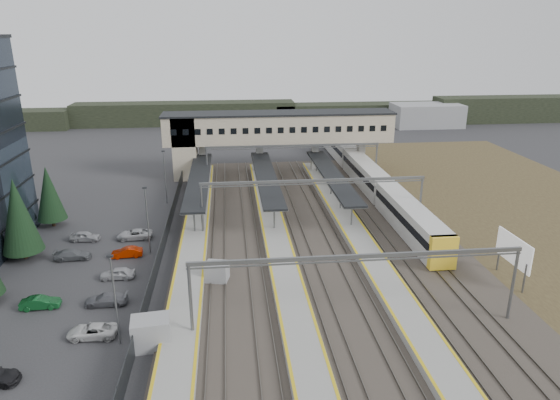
{
  "coord_description": "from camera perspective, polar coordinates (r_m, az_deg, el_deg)",
  "views": [
    {
      "loc": [
        1.52,
        -44.67,
        24.76
      ],
      "look_at": [
        7.92,
        15.81,
        4.0
      ],
      "focal_mm": 32.0,
      "sensor_mm": 36.0,
      "label": 1
    }
  ],
  "objects": [
    {
      "name": "ground",
      "position": [
        51.1,
        -7.1,
        -10.3
      ],
      "size": [
        220.0,
        220.0,
        0.0
      ],
      "primitive_type": "plane",
      "color": "#2B2B2D",
      "rests_on": "ground"
    },
    {
      "name": "car_park",
      "position": [
        46.91,
        -23.96,
        -13.99
      ],
      "size": [
        10.44,
        44.41,
        1.29
      ],
      "color": "silver",
      "rests_on": "ground"
    },
    {
      "name": "lampposts",
      "position": [
        51.15,
        -16.31,
        -5.5
      ],
      "size": [
        0.5,
        53.25,
        8.07
      ],
      "color": "slate",
      "rests_on": "ground"
    },
    {
      "name": "fence",
      "position": [
        55.64,
        -13.83,
        -7.02
      ],
      "size": [
        0.08,
        90.0,
        2.0
      ],
      "color": "#26282B",
      "rests_on": "ground"
    },
    {
      "name": "relay_cabin_near",
      "position": [
        43.54,
        -14.53,
        -14.46
      ],
      "size": [
        3.32,
        2.6,
        2.57
      ],
      "color": "gray",
      "rests_on": "ground"
    },
    {
      "name": "relay_cabin_far",
      "position": [
        52.44,
        -7.22,
        -8.21
      ],
      "size": [
        2.65,
        2.37,
        2.09
      ],
      "color": "gray",
      "rests_on": "ground"
    },
    {
      "name": "rail_corridor",
      "position": [
        55.92,
        2.63,
        -7.13
      ],
      "size": [
        34.0,
        90.0,
        0.92
      ],
      "color": "#37332B",
      "rests_on": "ground"
    },
    {
      "name": "canopies",
      "position": [
        74.84,
        -1.6,
        2.67
      ],
      "size": [
        23.1,
        30.0,
        3.28
      ],
      "color": "black",
      "rests_on": "ground"
    },
    {
      "name": "footbridge",
      "position": [
        88.5,
        -1.94,
        7.88
      ],
      "size": [
        40.4,
        6.4,
        11.2
      ],
      "color": "tan",
      "rests_on": "ground"
    },
    {
      "name": "gantries",
      "position": [
        52.29,
        5.94,
        -2.29
      ],
      "size": [
        28.4,
        62.28,
        7.17
      ],
      "color": "slate",
      "rests_on": "ground"
    },
    {
      "name": "train",
      "position": [
        83.57,
        9.82,
        2.87
      ],
      "size": [
        3.0,
        62.6,
        3.77
      ],
      "color": "beige",
      "rests_on": "ground"
    },
    {
      "name": "billboard",
      "position": [
        56.34,
        25.13,
        -5.37
      ],
      "size": [
        0.36,
        5.93,
        5.02
      ],
      "color": "slate",
      "rests_on": "ground"
    },
    {
      "name": "treeline_far",
      "position": [
        140.45,
        3.22,
        9.89
      ],
      "size": [
        170.0,
        19.0,
        7.0
      ],
      "color": "black",
      "rests_on": "ground"
    }
  ]
}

